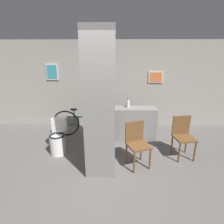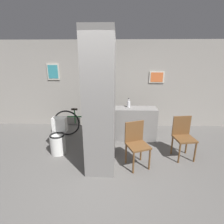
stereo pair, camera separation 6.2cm
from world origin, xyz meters
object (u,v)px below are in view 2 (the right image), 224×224
(chair_near_pillar, at_px, (136,142))
(bicycle, at_px, (84,123))
(toilet, at_px, (58,138))
(bottle_tall, at_px, (129,104))
(chair_by_doorway, at_px, (183,135))

(chair_near_pillar, bearing_deg, bicycle, 112.89)
(toilet, distance_m, chair_near_pillar, 1.80)
(bottle_tall, bearing_deg, chair_by_doorway, -39.59)
(chair_near_pillar, relative_size, bicycle, 0.53)
(chair_near_pillar, height_order, chair_by_doorway, same)
(chair_near_pillar, xyz_separation_m, bicycle, (-1.31, 1.35, -0.13))
(toilet, relative_size, chair_by_doorway, 0.87)
(toilet, bearing_deg, bicycle, 64.57)
(chair_near_pillar, distance_m, bottle_tall, 1.37)
(chair_near_pillar, xyz_separation_m, chair_by_doorway, (1.04, 0.35, 0.00))
(toilet, height_order, chair_near_pillar, chair_near_pillar)
(chair_near_pillar, distance_m, chair_by_doorway, 1.10)
(chair_near_pillar, relative_size, chair_by_doorway, 1.00)
(chair_by_doorway, xyz_separation_m, bicycle, (-2.36, 1.00, -0.13))
(bicycle, distance_m, bottle_tall, 1.35)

